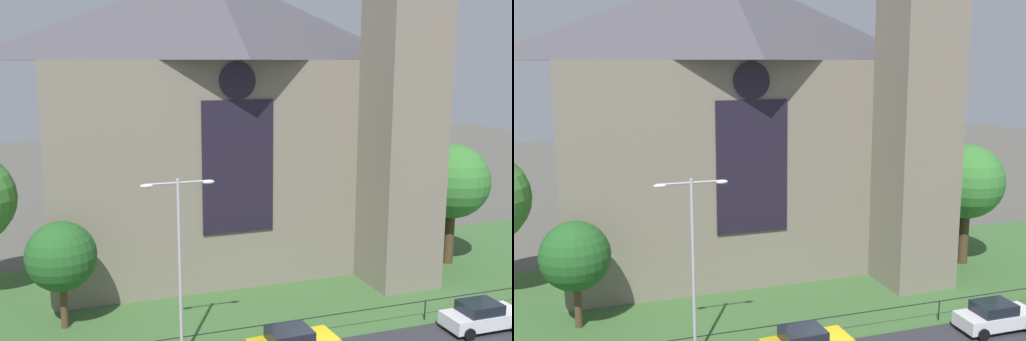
% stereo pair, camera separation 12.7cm
% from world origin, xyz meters
% --- Properties ---
extents(ground, '(160.00, 160.00, 0.00)m').
position_xyz_m(ground, '(0.00, 10.00, 0.00)').
color(ground, '#56544C').
extents(grass_verge, '(120.00, 20.00, 0.01)m').
position_xyz_m(grass_verge, '(0.00, 8.00, 0.00)').
color(grass_verge, '#3D6633').
rests_on(grass_verge, ground).
extents(church_building, '(23.20, 16.20, 26.00)m').
position_xyz_m(church_building, '(0.06, 15.50, 10.27)').
color(church_building, gray).
rests_on(church_building, ground).
extents(iron_railing, '(33.17, 0.07, 1.13)m').
position_xyz_m(iron_railing, '(-0.72, 2.50, 0.98)').
color(iron_railing, black).
rests_on(iron_railing, ground).
extents(tree_right_far, '(5.11, 5.11, 8.39)m').
position_xyz_m(tree_right_far, '(14.68, 10.15, 5.78)').
color(tree_right_far, '#4C3823').
rests_on(tree_right_far, ground).
extents(tree_left_near, '(3.66, 3.66, 5.77)m').
position_xyz_m(tree_left_near, '(-11.03, 7.90, 3.92)').
color(tree_left_near, '#4C3823').
rests_on(tree_left_near, ground).
extents(streetlamp_near, '(3.37, 0.26, 8.75)m').
position_xyz_m(streetlamp_near, '(-5.90, 2.40, 5.52)').
color(streetlamp_near, '#B2B2B7').
rests_on(streetlamp_near, ground).
extents(parked_car_white, '(4.22, 2.06, 1.51)m').
position_xyz_m(parked_car_white, '(9.71, 0.58, 0.74)').
color(parked_car_white, silver).
rests_on(parked_car_white, ground).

